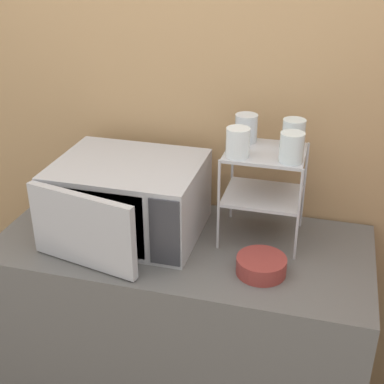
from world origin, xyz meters
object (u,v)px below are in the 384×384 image
Objects in this scene: glass_back_left at (246,128)px; glass_front_right at (292,147)px; glass_back_right at (294,133)px; glass_front_left at (238,142)px; bowl at (261,266)px; dish_rack at (264,176)px; microwave at (127,199)px.

glass_front_right is at bearing -39.27° from glass_back_left.
glass_front_right is at bearing -86.96° from glass_back_right.
glass_front_left is at bearing -179.25° from glass_front_right.
glass_back_left reaches higher than bowl.
glass_front_left is at bearing 127.67° from bowl.
glass_back_right is (0.09, 0.07, 0.15)m from dish_rack.
dish_rack is at bearing -141.96° from glass_back_right.
dish_rack is at bearing 39.03° from glass_front_left.
dish_rack is 2.05× the size of bowl.
microwave is 5.35× the size of glass_front_left.
microwave is at bearing -156.96° from glass_back_left.
dish_rack is 3.45× the size of glass_front_left.
glass_front_left is 0.23m from glass_back_right.
glass_back_left reaches higher than microwave.
microwave reaches higher than bowl.
microwave is 0.65m from glass_front_right.
bowl is at bearing -108.04° from glass_front_right.
glass_back_right and glass_back_left have the same top height.
glass_front_left is 1.00× the size of glass_front_right.
glass_back_right is at bearing -3.38° from glass_back_left.
dish_rack is 3.45× the size of glass_back_right.
glass_back_right is at bearing 93.04° from glass_front_right.
glass_front_right is 1.00× the size of glass_back_left.
glass_back_right reaches higher than bowl.
glass_back_left is at bearing 138.04° from dish_rack.
microwave is at bearing -164.25° from glass_back_right.
glass_back_left is (-0.09, 0.08, 0.15)m from dish_rack.
glass_front_right reaches higher than dish_rack.
glass_front_right is (0.09, -0.07, 0.15)m from dish_rack.
glass_front_left and glass_back_left have the same top height.
glass_back_left is at bearing 89.15° from glass_front_left.
glass_front_left and glass_front_right have the same top height.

